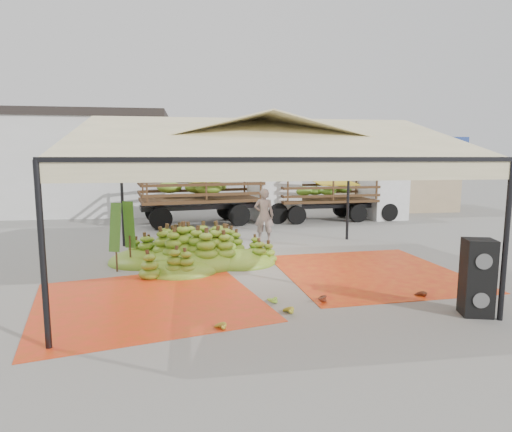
{
  "coord_description": "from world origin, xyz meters",
  "views": [
    {
      "loc": [
        -1.7,
        -10.91,
        3.04
      ],
      "look_at": [
        0.2,
        1.5,
        1.3
      ],
      "focal_mm": 30.0,
      "sensor_mm": 36.0,
      "label": 1
    }
  ],
  "objects": [
    {
      "name": "ground",
      "position": [
        0.0,
        0.0,
        0.0
      ],
      "size": [
        90.0,
        90.0,
        0.0
      ],
      "primitive_type": "plane",
      "color": "slate",
      "rests_on": "ground"
    },
    {
      "name": "canopy_tent",
      "position": [
        0.0,
        0.0,
        3.3
      ],
      "size": [
        8.1,
        8.1,
        4.0
      ],
      "color": "black",
      "rests_on": "ground"
    },
    {
      "name": "building_white",
      "position": [
        -10.0,
        14.0,
        2.71
      ],
      "size": [
        14.3,
        6.3,
        5.4
      ],
      "color": "silver",
      "rests_on": "ground"
    },
    {
      "name": "building_tan",
      "position": [
        10.0,
        13.0,
        2.07
      ],
      "size": [
        6.3,
        5.3,
        4.1
      ],
      "color": "tan",
      "rests_on": "ground"
    },
    {
      "name": "tarp_left",
      "position": [
        -2.65,
        -1.9,
        0.01
      ],
      "size": [
        5.37,
        5.21,
        0.01
      ],
      "primitive_type": "cube",
      "rotation": [
        0.0,
        0.0,
        0.23
      ],
      "color": "red",
      "rests_on": "ground"
    },
    {
      "name": "tarp_right",
      "position": [
        2.95,
        -0.45,
        0.01
      ],
      "size": [
        4.74,
        4.95,
        0.01
      ],
      "primitive_type": "cube",
      "rotation": [
        0.0,
        0.0,
        0.06
      ],
      "color": "#D35A13",
      "rests_on": "ground"
    },
    {
      "name": "banana_heap",
      "position": [
        -1.6,
        1.28,
        0.54
      ],
      "size": [
        6.01,
        5.43,
        1.07
      ],
      "primitive_type": "ellipsoid",
      "rotation": [
        0.0,
        0.0,
        -0.31
      ],
      "color": "#4B7017",
      "rests_on": "ground"
    },
    {
      "name": "hand_yellow_a",
      "position": [
        0.07,
        -3.11,
        0.1
      ],
      "size": [
        0.49,
        0.43,
        0.2
      ],
      "primitive_type": "ellipsoid",
      "rotation": [
        0.0,
        0.0,
        0.17
      ],
      "color": "gold",
      "rests_on": "ground"
    },
    {
      "name": "hand_yellow_b",
      "position": [
        -1.29,
        -3.7,
        0.09
      ],
      "size": [
        0.5,
        0.46,
        0.18
      ],
      "primitive_type": "ellipsoid",
      "rotation": [
        0.0,
        0.0,
        0.41
      ],
      "color": "gold",
      "rests_on": "ground"
    },
    {
      "name": "hand_red_a",
      "position": [
        0.92,
        -2.49,
        0.1
      ],
      "size": [
        0.55,
        0.5,
        0.2
      ],
      "primitive_type": "ellipsoid",
      "rotation": [
        0.0,
        0.0,
        -0.36
      ],
      "color": "#502812",
      "rests_on": "ground"
    },
    {
      "name": "hand_red_b",
      "position": [
        3.19,
        -2.57,
        0.09
      ],
      "size": [
        0.47,
        0.44,
        0.17
      ],
      "primitive_type": "ellipsoid",
      "rotation": [
        0.0,
        0.0,
        0.45
      ],
      "color": "#532C13",
      "rests_on": "ground"
    },
    {
      "name": "hand_green",
      "position": [
        -0.1,
        -2.37,
        0.1
      ],
      "size": [
        0.54,
        0.52,
        0.19
      ],
      "primitive_type": "ellipsoid",
      "rotation": [
        0.0,
        0.0,
        -0.62
      ],
      "color": "#57811A",
      "rests_on": "ground"
    },
    {
      "name": "hanging_bunches",
      "position": [
        -0.81,
        1.53,
        2.62
      ],
      "size": [
        1.74,
        0.24,
        0.2
      ],
      "color": "#397819",
      "rests_on": "ground"
    },
    {
      "name": "speaker_stack",
      "position": [
        3.7,
        -3.7,
        0.75
      ],
      "size": [
        0.65,
        0.6,
        1.5
      ],
      "rotation": [
        0.0,
        0.0,
        -0.27
      ],
      "color": "black",
      "rests_on": "ground"
    },
    {
      "name": "banana_leaves",
      "position": [
        -3.54,
        0.63,
        0.0
      ],
      "size": [
        0.96,
        1.36,
        3.7
      ],
      "primitive_type": null,
      "color": "#2D701E",
      "rests_on": "ground"
    },
    {
      "name": "vendor",
      "position": [
        0.88,
        4.03,
        0.96
      ],
      "size": [
        0.78,
        0.6,
        1.93
      ],
      "primitive_type": "imported",
      "rotation": [
        0.0,
        0.0,
        2.94
      ],
      "color": "gray",
      "rests_on": "ground"
    },
    {
      "name": "truck_left",
      "position": [
        -0.08,
        8.76,
        1.51
      ],
      "size": [
        7.47,
        3.63,
        2.46
      ],
      "rotation": [
        0.0,
        0.0,
        0.17
      ],
      "color": "#4C3119",
      "rests_on": "ground"
    },
    {
      "name": "truck_right",
      "position": [
        5.71,
        8.91,
        1.33
      ],
      "size": [
        6.42,
        2.57,
        2.16
      ],
      "rotation": [
        0.0,
        0.0,
        0.07
      ],
      "color": "#493118",
      "rests_on": "ground"
    }
  ]
}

